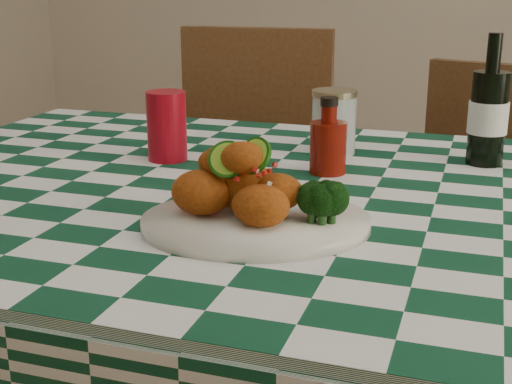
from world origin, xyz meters
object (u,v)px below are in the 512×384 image
(red_tumbler, at_px, (167,126))
(beer_bottle, at_px, (490,100))
(ketchup_bottle, at_px, (328,136))
(mason_jar, at_px, (334,122))
(fried_chicken_pile, at_px, (245,180))
(plate, at_px, (256,223))
(wooden_chair_right, at_px, (468,249))
(wooden_chair_left, at_px, (238,212))

(red_tumbler, relative_size, beer_bottle, 0.54)
(ketchup_bottle, bearing_deg, mason_jar, 98.57)
(ketchup_bottle, bearing_deg, fried_chicken_pile, -98.31)
(fried_chicken_pile, bearing_deg, plate, 0.00)
(wooden_chair_right, bearing_deg, plate, -90.36)
(ketchup_bottle, relative_size, wooden_chair_right, 0.15)
(fried_chicken_pile, relative_size, wooden_chair_right, 0.19)
(mason_jar, xyz_separation_m, beer_bottle, (0.29, 0.01, 0.06))
(plate, bearing_deg, red_tumbler, 131.99)
(mason_jar, bearing_deg, wooden_chair_left, 130.81)
(wooden_chair_right, bearing_deg, beer_bottle, -70.19)
(fried_chicken_pile, bearing_deg, mason_jar, 87.05)
(plate, relative_size, wooden_chair_left, 0.33)
(fried_chicken_pile, height_order, wooden_chair_right, fried_chicken_pile)
(plate, xyz_separation_m, beer_bottle, (0.30, 0.48, 0.11))
(fried_chicken_pile, xyz_separation_m, red_tumbler, (-0.27, 0.32, -0.01))
(beer_bottle, bearing_deg, mason_jar, -178.87)
(fried_chicken_pile, distance_m, mason_jar, 0.47)
(mason_jar, bearing_deg, beer_bottle, 1.13)
(plate, height_order, red_tumbler, red_tumbler)
(red_tumbler, relative_size, mason_jar, 1.05)
(wooden_chair_left, bearing_deg, ketchup_bottle, -59.55)
(fried_chicken_pile, height_order, beer_bottle, beer_bottle)
(ketchup_bottle, xyz_separation_m, mason_jar, (-0.02, 0.15, -0.01))
(fried_chicken_pile, relative_size, mason_jar, 1.32)
(plate, relative_size, ketchup_bottle, 2.36)
(ketchup_bottle, height_order, wooden_chair_right, ketchup_bottle)
(wooden_chair_left, bearing_deg, mason_jar, -52.61)
(wooden_chair_right, bearing_deg, mason_jar, -106.22)
(plate, bearing_deg, mason_jar, 88.98)
(plate, bearing_deg, wooden_chair_right, 72.25)
(mason_jar, height_order, wooden_chair_left, wooden_chair_left)
(fried_chicken_pile, height_order, ketchup_bottle, ketchup_bottle)
(wooden_chair_right, bearing_deg, ketchup_bottle, -96.71)
(fried_chicken_pile, height_order, red_tumbler, red_tumbler)
(red_tumbler, relative_size, ketchup_bottle, 0.96)
(fried_chicken_pile, bearing_deg, wooden_chair_right, 71.33)
(fried_chicken_pile, xyz_separation_m, beer_bottle, (0.32, 0.48, 0.05))
(red_tumbler, xyz_separation_m, mason_jar, (0.29, 0.15, -0.00))
(wooden_chair_left, bearing_deg, fried_chicken_pile, -73.00)
(mason_jar, height_order, wooden_chair_right, mason_jar)
(plate, height_order, mason_jar, mason_jar)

